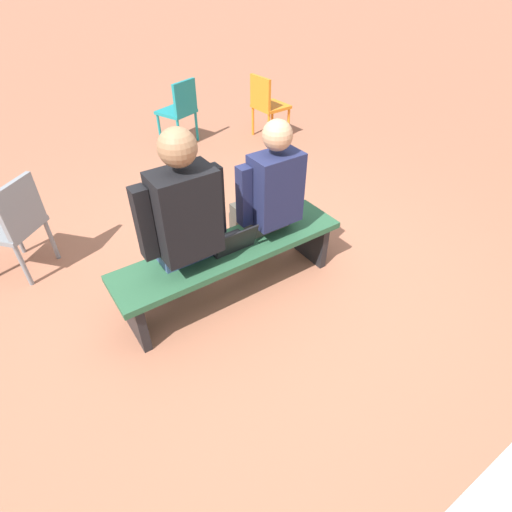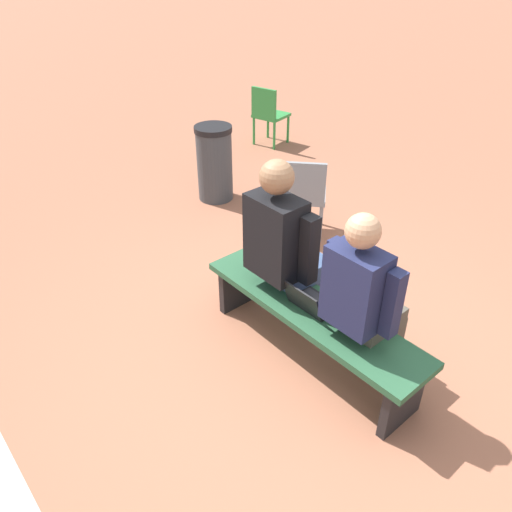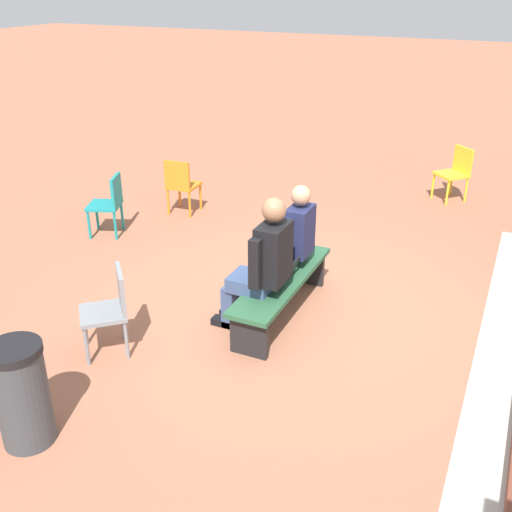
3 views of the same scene
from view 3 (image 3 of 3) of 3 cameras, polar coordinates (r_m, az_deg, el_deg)
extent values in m
plane|color=#9E6047|center=(6.41, 3.71, -5.58)|extent=(60.00, 60.00, 0.00)
cube|color=#B7B2A8|center=(6.06, 21.86, -9.63)|extent=(6.77, 0.40, 0.01)
cube|color=#285638|center=(6.19, 2.50, -2.26)|extent=(1.80, 0.44, 0.05)
cube|color=black|center=(6.96, 4.99, -1.11)|extent=(0.06, 0.37, 0.40)
cube|color=black|center=(5.67, -0.67, -7.70)|extent=(0.06, 0.37, 0.40)
cube|color=#4C473D|center=(6.52, 2.39, 0.03)|extent=(0.32, 0.38, 0.13)
cube|color=#4C473D|center=(6.78, 1.15, -1.55)|extent=(0.10, 0.11, 0.45)
cube|color=black|center=(6.89, 0.70, -2.88)|extent=(0.10, 0.23, 0.07)
cube|color=#4C473D|center=(6.64, 0.56, -2.15)|extent=(0.10, 0.11, 0.45)
cube|color=black|center=(6.75, 0.11, -3.50)|extent=(0.10, 0.23, 0.07)
cube|color=#1E2347|center=(6.31, 4.18, 2.40)|extent=(0.36, 0.23, 0.53)
cube|color=#195133|center=(6.36, 3.18, 2.27)|extent=(0.05, 0.01, 0.32)
cube|color=#1E2347|center=(6.54, 4.35, 3.05)|extent=(0.08, 0.09, 0.45)
cube|color=#1E2347|center=(6.15, 2.84, 1.59)|extent=(0.08, 0.09, 0.45)
sphere|color=tan|center=(6.17, 4.30, 5.79)|extent=(0.21, 0.21, 0.21)
cube|color=#384C75|center=(5.94, -0.43, -2.54)|extent=(0.36, 0.42, 0.15)
cube|color=#384C75|center=(6.23, -1.80, -4.12)|extent=(0.12, 0.13, 0.45)
cube|color=black|center=(6.35, -2.29, -5.48)|extent=(0.12, 0.25, 0.07)
cube|color=#384C75|center=(6.09, -2.59, -4.92)|extent=(0.12, 0.13, 0.45)
cube|color=black|center=(6.21, -3.08, -6.29)|extent=(0.12, 0.25, 0.07)
cube|color=black|center=(5.69, 1.66, 0.27)|extent=(0.40, 0.25, 0.59)
cube|color=black|center=(5.94, 1.97, 1.15)|extent=(0.09, 0.10, 0.50)
cube|color=black|center=(5.52, -0.08, -0.80)|extent=(0.09, 0.10, 0.50)
sphere|color=#8C6647|center=(5.52, 1.71, 4.41)|extent=(0.23, 0.23, 0.23)
cube|color=black|center=(6.18, 2.16, -1.91)|extent=(0.32, 0.22, 0.02)
cube|color=#2D2D33|center=(6.18, 2.07, -1.79)|extent=(0.29, 0.15, 0.00)
cube|color=black|center=(6.09, 3.39, -1.29)|extent=(0.32, 0.07, 0.19)
cube|color=#33519E|center=(6.09, 3.32, -1.27)|extent=(0.28, 0.06, 0.17)
cube|color=teal|center=(8.44, -14.26, 4.69)|extent=(0.55, 0.55, 0.04)
cube|color=teal|center=(8.31, -13.16, 6.10)|extent=(0.39, 0.18, 0.40)
cylinder|color=teal|center=(8.73, -14.91, 3.76)|extent=(0.04, 0.04, 0.40)
cylinder|color=teal|center=(8.41, -15.61, 2.85)|extent=(0.04, 0.04, 0.40)
cylinder|color=teal|center=(8.62, -12.63, 3.75)|extent=(0.04, 0.04, 0.40)
cylinder|color=teal|center=(8.30, -13.25, 2.82)|extent=(0.04, 0.04, 0.40)
cube|color=gray|center=(5.79, -14.39, -5.30)|extent=(0.59, 0.59, 0.04)
cube|color=gray|center=(5.69, -12.72, -3.14)|extent=(0.32, 0.30, 0.40)
cylinder|color=gray|center=(6.06, -15.98, -6.46)|extent=(0.04, 0.04, 0.40)
cylinder|color=gray|center=(5.75, -15.83, -8.29)|extent=(0.04, 0.04, 0.40)
cylinder|color=gray|center=(6.06, -12.58, -6.03)|extent=(0.04, 0.04, 0.40)
cylinder|color=gray|center=(5.75, -12.23, -7.84)|extent=(0.04, 0.04, 0.40)
cube|color=gold|center=(9.96, 18.10, 7.38)|extent=(0.59, 0.59, 0.04)
cube|color=gold|center=(10.02, 19.12, 8.66)|extent=(0.30, 0.32, 0.40)
cylinder|color=gold|center=(10.04, 16.49, 6.41)|extent=(0.04, 0.04, 0.40)
cylinder|color=gold|center=(9.78, 17.77, 5.74)|extent=(0.04, 0.04, 0.40)
cylinder|color=gold|center=(10.26, 18.09, 6.60)|extent=(0.04, 0.04, 0.40)
cylinder|color=gold|center=(10.01, 19.37, 5.95)|extent=(0.04, 0.04, 0.40)
cube|color=orange|center=(9.04, -6.89, 6.70)|extent=(0.44, 0.44, 0.04)
cube|color=orange|center=(8.82, -7.55, 7.67)|extent=(0.06, 0.40, 0.40)
cylinder|color=orange|center=(9.19, -5.30, 5.62)|extent=(0.04, 0.04, 0.40)
cylinder|color=orange|center=(9.35, -7.29, 5.87)|extent=(0.04, 0.04, 0.40)
cylinder|color=orange|center=(8.89, -6.33, 4.88)|extent=(0.04, 0.04, 0.40)
cylinder|color=orange|center=(9.05, -8.36, 5.15)|extent=(0.04, 0.04, 0.40)
cylinder|color=#383D42|center=(4.95, -21.34, -12.47)|extent=(0.40, 0.40, 0.80)
cylinder|color=black|center=(4.71, -22.17, -8.31)|extent=(0.42, 0.42, 0.06)
camera|label=1|loc=(4.05, 24.13, 7.91)|focal=28.00mm
camera|label=2|loc=(6.92, 25.97, 17.42)|focal=35.00mm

